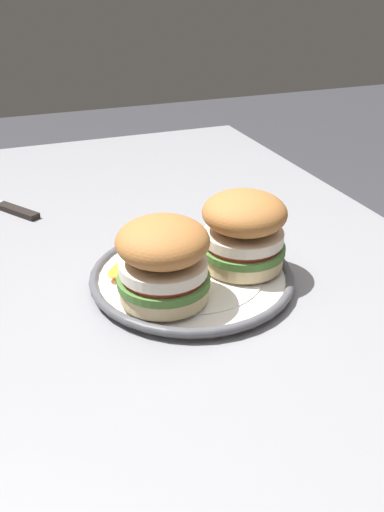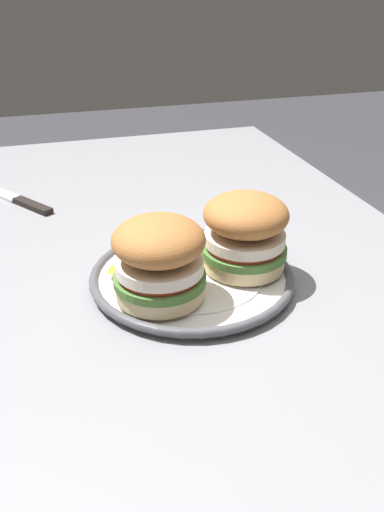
# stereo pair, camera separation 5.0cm
# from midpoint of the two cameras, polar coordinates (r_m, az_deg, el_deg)

# --- Properties ---
(dining_table) EXTENTS (1.27, 0.82, 0.74)m
(dining_table) POSITION_cam_midpoint_polar(r_m,az_deg,el_deg) (0.82, -2.26, -7.51)
(dining_table) COLOR gray
(dining_table) RESTS_ON ground
(dinner_plate) EXTENTS (0.27, 0.27, 0.02)m
(dinner_plate) POSITION_cam_midpoint_polar(r_m,az_deg,el_deg) (0.72, 2.00, -2.19)
(dinner_plate) COLOR white
(dinner_plate) RESTS_ON dining_table
(sandwich_half_left) EXTENTS (0.14, 0.14, 0.10)m
(sandwich_half_left) POSITION_cam_midpoint_polar(r_m,az_deg,el_deg) (0.71, 7.57, 2.53)
(sandwich_half_left) COLOR beige
(sandwich_half_left) RESTS_ON dinner_plate
(sandwich_half_right) EXTENTS (0.15, 0.15, 0.10)m
(sandwich_half_right) POSITION_cam_midpoint_polar(r_m,az_deg,el_deg) (0.64, -1.19, -0.26)
(sandwich_half_right) COLOR beige
(sandwich_half_right) RESTS_ON dinner_plate
(orange_peel_curled) EXTENTS (0.07, 0.07, 0.01)m
(orange_peel_curled) POSITION_cam_midpoint_polar(r_m,az_deg,el_deg) (0.73, 0.97, -0.35)
(orange_peel_curled) COLOR orange
(orange_peel_curled) RESTS_ON dinner_plate
(orange_peel_strip_long) EXTENTS (0.07, 0.08, 0.01)m
(orange_peel_strip_long) POSITION_cam_midpoint_polar(r_m,az_deg,el_deg) (0.73, -4.51, -0.72)
(orange_peel_strip_long) COLOR orange
(orange_peel_strip_long) RESTS_ON dinner_plate
(table_knife) EXTENTS (0.19, 0.14, 0.01)m
(table_knife) POSITION_cam_midpoint_polar(r_m,az_deg,el_deg) (1.01, -16.48, 5.61)
(table_knife) COLOR silver
(table_knife) RESTS_ON dining_table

